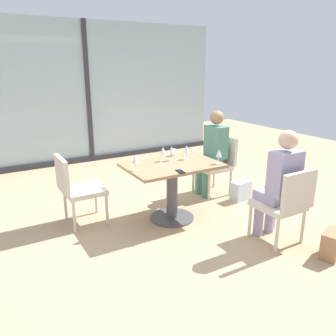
% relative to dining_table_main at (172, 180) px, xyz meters
% --- Properties ---
extents(ground_plane, '(12.00, 12.00, 0.00)m').
position_rel_dining_table_main_xyz_m(ground_plane, '(0.00, 0.00, -0.52)').
color(ground_plane, tan).
extents(window_wall_backdrop, '(5.61, 0.10, 2.70)m').
position_rel_dining_table_main_xyz_m(window_wall_backdrop, '(0.00, 3.20, 0.69)').
color(window_wall_backdrop, '#A0B7BC').
rests_on(window_wall_backdrop, ground_plane).
extents(dining_table_main, '(1.14, 0.77, 0.73)m').
position_rel_dining_table_main_xyz_m(dining_table_main, '(0.00, 0.00, 0.00)').
color(dining_table_main, '#997551').
rests_on(dining_table_main, ground_plane).
extents(chair_far_right, '(0.50, 0.46, 0.87)m').
position_rel_dining_table_main_xyz_m(chair_far_right, '(1.08, 0.45, -0.02)').
color(chair_far_right, beige).
rests_on(chair_far_right, ground_plane).
extents(chair_front_right, '(0.46, 0.50, 0.87)m').
position_rel_dining_table_main_xyz_m(chair_front_right, '(0.72, -1.16, -0.02)').
color(chair_front_right, beige).
rests_on(chair_front_right, ground_plane).
extents(chair_far_left, '(0.50, 0.46, 0.87)m').
position_rel_dining_table_main_xyz_m(chair_far_left, '(-1.08, 0.45, -0.02)').
color(chair_far_left, beige).
rests_on(chair_far_left, ground_plane).
extents(person_far_right, '(0.39, 0.34, 1.26)m').
position_rel_dining_table_main_xyz_m(person_far_right, '(0.97, 0.45, 0.18)').
color(person_far_right, '#4C7F6B').
rests_on(person_far_right, ground_plane).
extents(person_front_right, '(0.34, 0.39, 1.26)m').
position_rel_dining_table_main_xyz_m(person_front_right, '(0.72, -1.05, 0.18)').
color(person_front_right, '#9E93B7').
rests_on(person_front_right, ground_plane).
extents(wine_glass_0, '(0.07, 0.07, 0.18)m').
position_rel_dining_table_main_xyz_m(wine_glass_0, '(-0.50, -0.02, 0.34)').
color(wine_glass_0, silver).
rests_on(wine_glass_0, dining_table_main).
extents(wine_glass_1, '(0.07, 0.07, 0.18)m').
position_rel_dining_table_main_xyz_m(wine_glass_1, '(0.07, 0.14, 0.34)').
color(wine_glass_1, silver).
rests_on(wine_glass_1, dining_table_main).
extents(wine_glass_2, '(0.07, 0.07, 0.18)m').
position_rel_dining_table_main_xyz_m(wine_glass_2, '(0.49, -0.28, 0.34)').
color(wine_glass_2, silver).
rests_on(wine_glass_2, dining_table_main).
extents(wine_glass_3, '(0.07, 0.07, 0.18)m').
position_rel_dining_table_main_xyz_m(wine_glass_3, '(-0.03, 0.16, 0.34)').
color(wine_glass_3, silver).
rests_on(wine_glass_3, dining_table_main).
extents(wine_glass_4, '(0.07, 0.07, 0.18)m').
position_rel_dining_table_main_xyz_m(wine_glass_4, '(0.27, 0.09, 0.34)').
color(wine_glass_4, silver).
rests_on(wine_glass_4, dining_table_main).
extents(coffee_cup, '(0.08, 0.08, 0.09)m').
position_rel_dining_table_main_xyz_m(coffee_cup, '(0.21, 0.32, 0.26)').
color(coffee_cup, white).
rests_on(coffee_cup, dining_table_main).
extents(cell_phone_on_table, '(0.09, 0.15, 0.01)m').
position_rel_dining_table_main_xyz_m(cell_phone_on_table, '(-0.09, -0.32, 0.22)').
color(cell_phone_on_table, black).
rests_on(cell_phone_on_table, dining_table_main).
extents(handbag_0, '(0.32, 0.20, 0.28)m').
position_rel_dining_table_main_xyz_m(handbag_0, '(1.19, 0.03, -0.38)').
color(handbag_0, silver).
rests_on(handbag_0, ground_plane).
extents(handbag_1, '(0.34, 0.25, 0.28)m').
position_rel_dining_table_main_xyz_m(handbag_1, '(0.95, -1.60, -0.38)').
color(handbag_1, '#A3704C').
rests_on(handbag_1, ground_plane).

